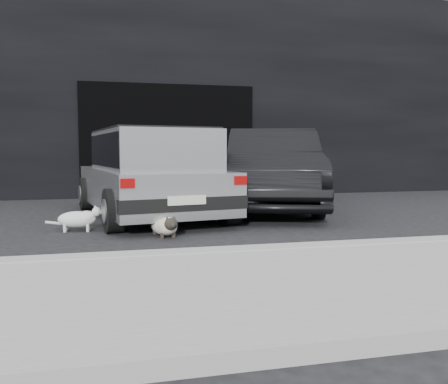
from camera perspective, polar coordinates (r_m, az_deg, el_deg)
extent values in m
plane|color=black|center=(7.11, -10.66, -3.77)|extent=(80.00, 80.00, 0.00)
cube|color=black|center=(13.17, -7.79, 11.15)|extent=(34.00, 4.00, 5.00)
cube|color=black|center=(11.09, -6.65, 6.12)|extent=(4.00, 0.10, 2.60)
cube|color=#969791|center=(4.73, 3.30, -7.35)|extent=(18.00, 0.25, 0.12)
cube|color=#969791|center=(3.63, 8.91, -11.28)|extent=(18.00, 2.20, 0.11)
cube|color=#A7A9AC|center=(7.82, -9.02, 0.56)|extent=(2.31, 4.03, 0.60)
cube|color=#A7A9AC|center=(7.61, -8.72, 4.99)|extent=(1.90, 2.75, 0.60)
cube|color=black|center=(7.61, -8.72, 4.99)|extent=(1.89, 2.65, 0.49)
cube|color=black|center=(6.08, -4.72, -1.47)|extent=(1.71, 0.44, 0.18)
cube|color=black|center=(9.60, -11.73, 0.80)|extent=(1.71, 0.44, 0.18)
cube|color=silver|center=(5.99, -4.47, -1.00)|extent=(0.50, 0.10, 0.12)
cube|color=#8C0707|center=(5.78, -11.54, 1.02)|extent=(0.18, 0.06, 0.12)
cube|color=#8C0707|center=(6.26, 2.00, 1.41)|extent=(0.18, 0.06, 0.12)
cube|color=black|center=(7.61, -8.75, 7.37)|extent=(1.86, 2.50, 0.03)
cylinder|color=black|center=(6.34, -13.18, -2.21)|extent=(0.31, 0.61, 0.58)
cylinder|color=slate|center=(6.32, -14.22, -2.25)|extent=(0.07, 0.32, 0.32)
cylinder|color=black|center=(6.82, 0.62, -1.58)|extent=(0.31, 0.61, 0.58)
cylinder|color=slate|center=(6.87, 1.51, -1.53)|extent=(0.07, 0.32, 0.32)
cylinder|color=black|center=(8.97, -16.23, -0.21)|extent=(0.31, 0.61, 0.58)
cylinder|color=slate|center=(8.95, -16.97, -0.24)|extent=(0.07, 0.32, 0.32)
cylinder|color=black|center=(9.32, -6.09, 0.15)|extent=(0.31, 0.61, 0.58)
cylinder|color=slate|center=(9.35, -5.40, 0.17)|extent=(0.07, 0.32, 0.32)
imported|color=black|center=(8.79, 5.88, 2.81)|extent=(2.88, 4.78, 1.49)
ellipsoid|color=beige|center=(6.03, -7.25, -4.07)|extent=(0.39, 0.63, 0.23)
ellipsoid|color=beige|center=(5.89, -6.84, -4.02)|extent=(0.29, 0.29, 0.21)
ellipsoid|color=black|center=(5.74, -6.39, -3.85)|extent=(0.19, 0.17, 0.15)
sphere|color=black|center=(5.67, -6.18, -4.03)|extent=(0.07, 0.07, 0.07)
cone|color=black|center=(5.75, -6.04, -3.13)|extent=(0.06, 0.08, 0.08)
cone|color=black|center=(5.73, -6.85, -3.17)|extent=(0.06, 0.08, 0.08)
cylinder|color=black|center=(5.90, -6.07, -5.14)|extent=(0.05, 0.05, 0.07)
cylinder|color=black|center=(5.86, -7.43, -5.22)|extent=(0.05, 0.05, 0.07)
cylinder|color=black|center=(6.23, -7.05, -4.62)|extent=(0.05, 0.05, 0.07)
cylinder|color=black|center=(6.19, -8.35, -4.69)|extent=(0.05, 0.05, 0.07)
cylinder|color=black|center=(6.34, -8.08, -3.99)|extent=(0.20, 0.30, 0.10)
ellipsoid|color=silver|center=(6.62, -17.26, -3.16)|extent=(0.53, 0.32, 0.22)
ellipsoid|color=silver|center=(6.59, -16.20, -2.96)|extent=(0.24, 0.24, 0.18)
ellipsoid|color=silver|center=(6.56, -15.09, -2.32)|extent=(0.14, 0.16, 0.13)
sphere|color=silver|center=(6.55, -14.59, -2.38)|extent=(0.06, 0.06, 0.06)
cone|color=silver|center=(6.59, -15.18, -1.77)|extent=(0.06, 0.05, 0.07)
cone|color=silver|center=(6.52, -15.28, -1.85)|extent=(0.06, 0.05, 0.07)
cylinder|color=silver|center=(6.66, -15.89, -3.91)|extent=(0.04, 0.04, 0.13)
cylinder|color=silver|center=(6.54, -16.08, -4.08)|extent=(0.04, 0.04, 0.13)
cylinder|color=silver|center=(6.72, -18.38, -3.90)|extent=(0.04, 0.04, 0.13)
cylinder|color=silver|center=(6.60, -18.61, -4.06)|extent=(0.04, 0.04, 0.13)
cylinder|color=silver|center=(6.68, -19.56, -3.56)|extent=(0.28, 0.09, 0.08)
ellipsoid|color=gray|center=(6.61, -18.08, -2.99)|extent=(0.20, 0.16, 0.09)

